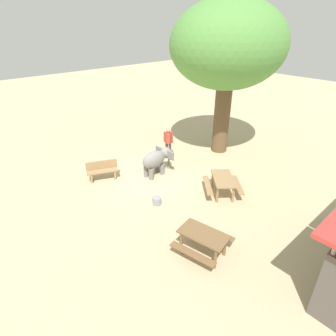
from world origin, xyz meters
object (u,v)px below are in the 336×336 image
at_px(picnic_table_far, 223,182).
at_px(shade_tree_main, 228,46).
at_px(elephant, 157,159).
at_px(feed_bucket, 157,201).
at_px(wooden_bench, 102,170).
at_px(picnic_table_near, 203,238).
at_px(person_handler, 168,141).

bearing_deg(picnic_table_far, shade_tree_main, 171.39).
xyz_separation_m(shade_tree_main, picnic_table_far, (3.44, 2.93, -4.80)).
relative_size(elephant, feed_bucket, 4.81).
bearing_deg(wooden_bench, elephant, 173.01).
bearing_deg(shade_tree_main, picnic_table_near, 35.10).
bearing_deg(person_handler, shade_tree_main, 126.37).
bearing_deg(picnic_table_far, elephant, -123.05).
distance_m(person_handler, picnic_table_far, 4.24).
relative_size(wooden_bench, feed_bucket, 4.01).
height_order(elephant, picnic_table_far, elephant).
distance_m(shade_tree_main, picnic_table_near, 9.37).
distance_m(wooden_bench, picnic_table_near, 6.16).
distance_m(elephant, person_handler, 1.92).
xyz_separation_m(person_handler, feed_bucket, (3.24, 2.89, -0.79)).
distance_m(elephant, picnic_table_far, 3.30).
bearing_deg(person_handler, feed_bucket, 12.65).
bearing_deg(picnic_table_near, person_handler, 135.03).
relative_size(person_handler, wooden_bench, 1.12).
relative_size(elephant, picnic_table_near, 0.98).
distance_m(picnic_table_near, feed_bucket, 3.07).
bearing_deg(shade_tree_main, picnic_table_far, 40.38).
relative_size(person_handler, feed_bucket, 4.50).
relative_size(person_handler, picnic_table_far, 0.77).
distance_m(shade_tree_main, picnic_table_far, 6.59).
bearing_deg(feed_bucket, person_handler, -138.24).
bearing_deg(shade_tree_main, wooden_bench, -13.27).
xyz_separation_m(wooden_bench, feed_bucket, (-0.55, 3.19, -0.31)).
height_order(elephant, feed_bucket, elephant).
height_order(person_handler, picnic_table_near, person_handler).
bearing_deg(shade_tree_main, feed_bucket, 15.50).
bearing_deg(feed_bucket, wooden_bench, -80.18).
relative_size(wooden_bench, picnic_table_near, 0.82).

